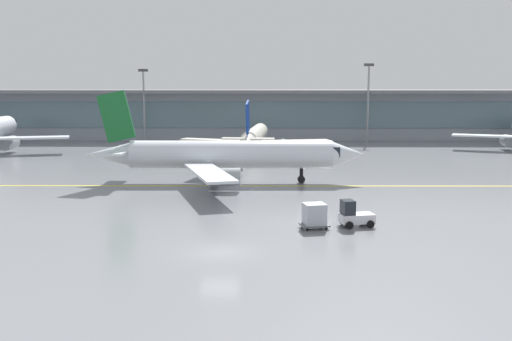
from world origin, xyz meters
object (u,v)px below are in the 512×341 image
(apron_light_mast_1, at_px, (144,102))
(apron_light_mast_2, at_px, (368,100))
(gate_airplane_1, at_px, (255,136))
(baggage_tug, at_px, (354,215))
(cargo_dolly_lead, at_px, (314,215))
(taxiing_regional_jet, at_px, (228,155))

(apron_light_mast_1, relative_size, apron_light_mast_2, 0.93)
(gate_airplane_1, height_order, apron_light_mast_1, apron_light_mast_1)
(baggage_tug, bearing_deg, apron_light_mast_1, 101.77)
(cargo_dolly_lead, bearing_deg, apron_light_mast_1, 99.30)
(baggage_tug, distance_m, cargo_dolly_lead, 3.20)
(taxiing_regional_jet, xyz_separation_m, apron_light_mast_1, (-18.40, 46.44, 4.36))
(gate_airplane_1, xyz_separation_m, baggage_tug, (8.54, -50.69, -1.68))
(cargo_dolly_lead, xyz_separation_m, apron_light_mast_1, (-26.33, 67.52, 6.38))
(gate_airplane_1, distance_m, apron_light_mast_2, 26.29)
(apron_light_mast_2, bearing_deg, apron_light_mast_1, 179.07)
(cargo_dolly_lead, bearing_deg, taxiing_regional_jet, 98.59)
(gate_airplane_1, relative_size, taxiing_regional_jet, 0.84)
(gate_airplane_1, height_order, taxiing_regional_jet, taxiing_regional_jet)
(baggage_tug, relative_size, apron_light_mast_1, 0.21)
(baggage_tug, bearing_deg, apron_light_mast_2, 67.71)
(gate_airplane_1, xyz_separation_m, taxiing_regional_jet, (-2.50, -30.27, 0.50))
(taxiing_regional_jet, relative_size, apron_light_mast_2, 2.14)
(taxiing_regional_jet, distance_m, apron_light_mast_1, 50.14)
(gate_airplane_1, bearing_deg, apron_light_mast_2, -48.22)
(taxiing_regional_jet, distance_m, baggage_tug, 23.32)
(baggage_tug, height_order, apron_light_mast_1, apron_light_mast_1)
(gate_airplane_1, relative_size, apron_light_mast_2, 1.79)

